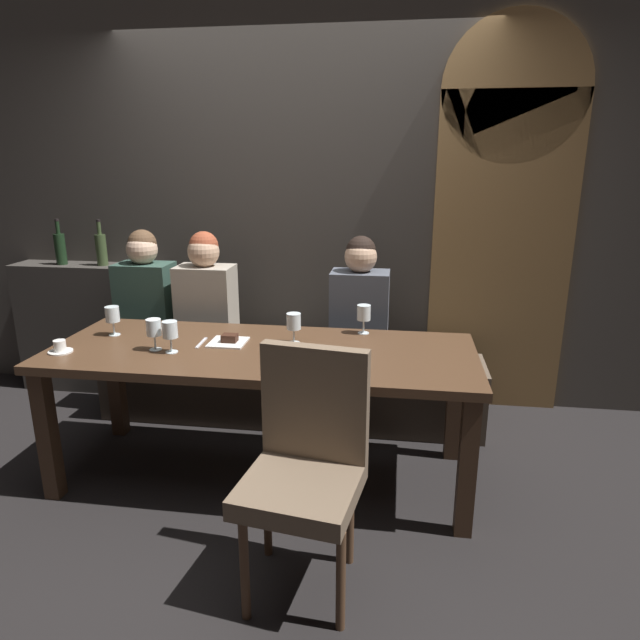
# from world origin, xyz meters

# --- Properties ---
(ground) EXTENTS (9.00, 9.00, 0.00)m
(ground) POSITION_xyz_m (0.00, 0.00, 0.00)
(ground) COLOR black
(back_wall_tiled) EXTENTS (6.00, 0.12, 3.00)m
(back_wall_tiled) POSITION_xyz_m (0.00, 1.22, 1.50)
(back_wall_tiled) COLOR #423D38
(back_wall_tiled) RESTS_ON ground
(arched_door) EXTENTS (0.90, 0.05, 2.55)m
(arched_door) POSITION_xyz_m (1.35, 1.15, 1.36)
(arched_door) COLOR olive
(arched_door) RESTS_ON ground
(back_counter) EXTENTS (1.10, 0.28, 0.95)m
(back_counter) POSITION_xyz_m (-1.55, 1.04, 0.47)
(back_counter) COLOR #38342F
(back_counter) RESTS_ON ground
(dining_table) EXTENTS (2.20, 0.84, 0.74)m
(dining_table) POSITION_xyz_m (0.00, 0.00, 0.65)
(dining_table) COLOR #412B1C
(dining_table) RESTS_ON ground
(banquette_bench) EXTENTS (2.50, 0.44, 0.45)m
(banquette_bench) POSITION_xyz_m (0.00, 0.70, 0.23)
(banquette_bench) COLOR #40352A
(banquette_bench) RESTS_ON ground
(chair_near_side) EXTENTS (0.50, 0.50, 0.98)m
(chair_near_side) POSITION_xyz_m (0.36, -0.72, 0.56)
(chair_near_side) COLOR #4C3321
(chair_near_side) RESTS_ON ground
(diner_redhead) EXTENTS (0.36, 0.24, 0.80)m
(diner_redhead) POSITION_xyz_m (-0.97, 0.73, 0.83)
(diner_redhead) COLOR #2D473D
(diner_redhead) RESTS_ON banquette_bench
(diner_bearded) EXTENTS (0.36, 0.24, 0.80)m
(diner_bearded) POSITION_xyz_m (-0.54, 0.69, 0.83)
(diner_bearded) COLOR #9E9384
(diner_bearded) RESTS_ON banquette_bench
(diner_far_end) EXTENTS (0.36, 0.24, 0.79)m
(diner_far_end) POSITION_xyz_m (0.45, 0.72, 0.82)
(diner_far_end) COLOR #4C515B
(diner_far_end) RESTS_ON banquette_bench
(wine_bottle_dark_red) EXTENTS (0.08, 0.08, 0.33)m
(wine_bottle_dark_red) POSITION_xyz_m (-1.73, 1.01, 1.07)
(wine_bottle_dark_red) COLOR black
(wine_bottle_dark_red) RESTS_ON back_counter
(wine_bottle_pale_label) EXTENTS (0.08, 0.08, 0.33)m
(wine_bottle_pale_label) POSITION_xyz_m (-1.42, 1.02, 1.07)
(wine_bottle_pale_label) COLOR #384728
(wine_bottle_pale_label) RESTS_ON back_counter
(wine_glass_center_back) EXTENTS (0.08, 0.08, 0.16)m
(wine_glass_center_back) POSITION_xyz_m (0.15, 0.11, 0.86)
(wine_glass_center_back) COLOR silver
(wine_glass_center_back) RESTS_ON dining_table
(wine_glass_center_front) EXTENTS (0.08, 0.08, 0.16)m
(wine_glass_center_front) POSITION_xyz_m (-0.53, -0.10, 0.85)
(wine_glass_center_front) COLOR silver
(wine_glass_center_front) RESTS_ON dining_table
(wine_glass_end_left) EXTENTS (0.08, 0.08, 0.16)m
(wine_glass_end_left) POSITION_xyz_m (-0.44, -0.12, 0.85)
(wine_glass_end_left) COLOR silver
(wine_glass_end_left) RESTS_ON dining_table
(wine_glass_near_right) EXTENTS (0.08, 0.08, 0.16)m
(wine_glass_near_right) POSITION_xyz_m (0.50, 0.34, 0.86)
(wine_glass_near_right) COLOR silver
(wine_glass_near_right) RESTS_ON dining_table
(wine_glass_far_right) EXTENTS (0.08, 0.08, 0.16)m
(wine_glass_far_right) POSITION_xyz_m (-0.87, 0.11, 0.86)
(wine_glass_far_right) COLOR silver
(wine_glass_far_right) RESTS_ON dining_table
(espresso_cup) EXTENTS (0.12, 0.12, 0.06)m
(espresso_cup) POSITION_xyz_m (-1.00, -0.20, 0.77)
(espresso_cup) COLOR white
(espresso_cup) RESTS_ON dining_table
(dessert_plate) EXTENTS (0.19, 0.19, 0.05)m
(dessert_plate) POSITION_xyz_m (-0.19, 0.06, 0.75)
(dessert_plate) COLOR white
(dessert_plate) RESTS_ON dining_table
(fork_on_table) EXTENTS (0.02, 0.17, 0.01)m
(fork_on_table) POSITION_xyz_m (-0.34, 0.04, 0.74)
(fork_on_table) COLOR silver
(fork_on_table) RESTS_ON dining_table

